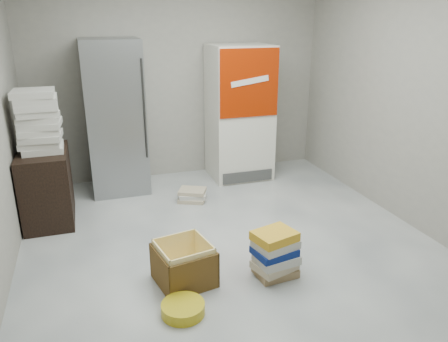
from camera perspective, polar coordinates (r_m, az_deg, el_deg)
name	(u,v)px	position (r m, az deg, el deg)	size (l,w,h in m)	color
ground	(240,257)	(4.20, 2.08, -11.20)	(5.00, 5.00, 0.00)	silver
room_shell	(243,62)	(3.62, 2.43, 14.00)	(4.04, 5.04, 2.82)	gray
steel_fridge	(115,118)	(5.65, -14.02, 6.79)	(0.70, 0.72, 1.90)	#A2A6AA
coke_cooler	(240,113)	(5.99, 2.04, 7.62)	(0.80, 0.73, 1.80)	silver
wood_shelf	(47,187)	(5.12, -22.13, -1.89)	(0.50, 0.80, 0.80)	black
supply_box_stack	(39,121)	(4.92, -23.05, 6.02)	(0.44, 0.44, 0.65)	beige
phonebook_stack_main	(275,254)	(3.85, 6.69, -10.73)	(0.41, 0.36, 0.43)	#8F7350
phonebook_stack_side	(192,195)	(5.38, -4.14, -3.15)	(0.40, 0.38, 0.14)	tan
cardboard_box	(184,266)	(3.80, -5.25, -12.28)	(0.53, 0.53, 0.36)	yellow
bucket_lid	(183,309)	(3.50, -5.37, -17.47)	(0.34, 0.34, 0.09)	gold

